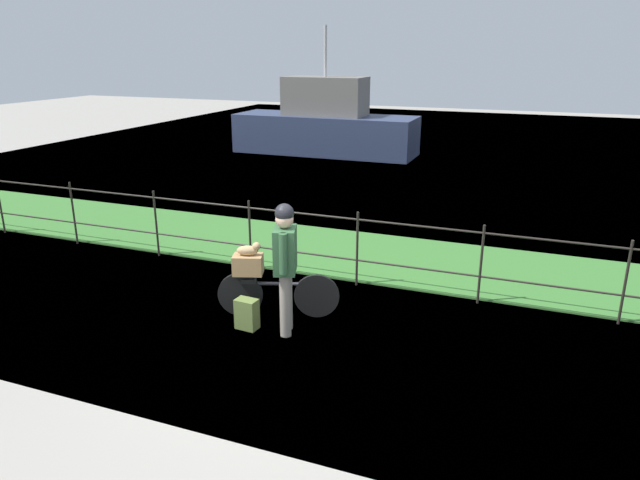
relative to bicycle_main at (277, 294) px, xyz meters
The scene contains 10 objects.
ground_plane 1.14m from the bicycle_main, 52.80° to the right, with size 60.00×60.00×0.00m, color gray.
grass_strip 2.81m from the bicycle_main, 76.28° to the left, with size 27.00×2.40×0.03m, color #38702D.
harbor_water 12.48m from the bicycle_main, 86.96° to the left, with size 30.00×30.00×0.00m, color #60849E.
iron_fence 1.60m from the bicycle_main, 64.87° to the left, with size 18.04×0.04×1.15m.
bicycle_main is the anchor object (origin of this frame).
wooden_crate 0.55m from the bicycle_main, 161.12° to the right, with size 0.39×0.26×0.26m, color #A87F51.
terrier_dog 0.71m from the bicycle_main, 161.12° to the right, with size 0.32×0.22×0.18m.
cyclist_person 0.83m from the bicycle_main, 50.25° to the right, with size 0.38×0.52×1.68m.
backpack_on_paving 0.52m from the bicycle_main, 113.71° to the right, with size 0.28×0.18×0.40m, color olive.
moored_boat_near 12.70m from the bicycle_main, 108.00° to the left, with size 6.11×1.89×4.12m.
Camera 1 is at (2.48, -5.56, 3.44)m, focal length 32.74 mm.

